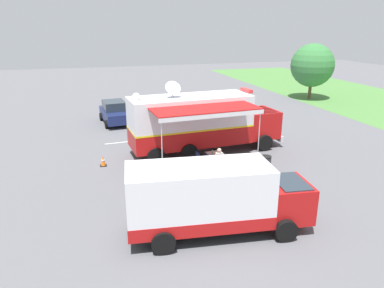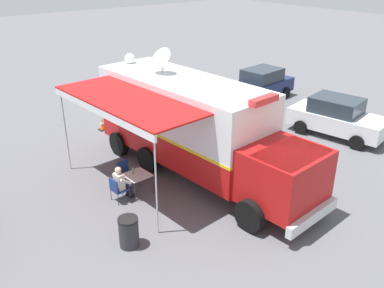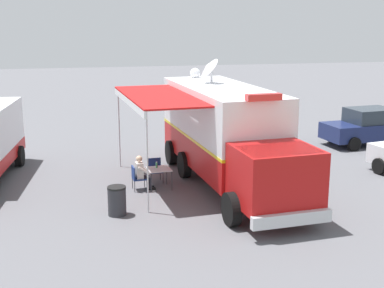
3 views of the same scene
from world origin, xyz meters
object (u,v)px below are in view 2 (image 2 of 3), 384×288
object	(u,v)px
command_truck	(195,125)
car_far_corner	(260,84)
traffic_cone	(102,124)
car_behind_truck	(337,117)
folding_chair_at_table	(117,188)
folding_chair_beside_table	(125,171)
folding_table	(137,176)
trash_bin	(129,232)
seated_responder	(122,182)
water_bottle	(133,171)

from	to	relation	value
command_truck	car_far_corner	distance (m)	9.62
traffic_cone	car_behind_truck	world-z (taller)	car_behind_truck
folding_chair_at_table	car_far_corner	size ratio (longest dim) A/B	0.20
folding_chair_beside_table	car_behind_truck	world-z (taller)	car_behind_truck
traffic_cone	folding_table	bearing A→B (deg)	73.95
folding_chair_at_table	trash_bin	size ratio (longest dim) A/B	0.96
command_truck	seated_responder	xyz separation A→B (m)	(3.07, -0.07, -1.29)
seated_responder	traffic_cone	bearing A→B (deg)	-111.31
seated_responder	trash_bin	distance (m)	2.51
water_bottle	car_far_corner	size ratio (longest dim) A/B	0.05
command_truck	trash_bin	xyz separation A→B (m)	(4.14, 2.19, -1.49)
folding_chair_at_table	traffic_cone	bearing A→B (deg)	-112.82
folding_chair_at_table	trash_bin	world-z (taller)	trash_bin
water_bottle	car_far_corner	xyz separation A→B (m)	(-10.93, -4.32, 0.05)
trash_bin	car_behind_truck	bearing A→B (deg)	-174.85
traffic_cone	car_behind_truck	xyz separation A→B (m)	(-8.05, 7.18, 0.60)
command_truck	folding_table	distance (m)	2.76
folding_table	car_behind_truck	size ratio (longest dim) A/B	0.19
seated_responder	trash_bin	world-z (taller)	seated_responder
folding_chair_beside_table	seated_responder	size ratio (longest dim) A/B	0.70
folding_chair_beside_table	trash_bin	world-z (taller)	trash_bin
water_bottle	folding_table	bearing A→B (deg)	114.79
folding_chair_beside_table	folding_table	bearing A→B (deg)	90.45
command_truck	trash_bin	world-z (taller)	command_truck
trash_bin	car_behind_truck	world-z (taller)	car_behind_truck
folding_chair_at_table	car_far_corner	xyz separation A→B (m)	(-11.67, -4.48, 0.37)
water_bottle	seated_responder	xyz separation A→B (m)	(0.55, 0.15, -0.18)
water_bottle	trash_bin	bearing A→B (deg)	56.17
trash_bin	water_bottle	bearing A→B (deg)	-123.83
command_truck	car_far_corner	size ratio (longest dim) A/B	2.21
folding_table	car_far_corner	distance (m)	11.75
car_far_corner	folding_chair_at_table	bearing A→B (deg)	21.02
folding_table	command_truck	bearing A→B (deg)	178.07
command_truck	seated_responder	distance (m)	3.33
folding_table	car_behind_truck	world-z (taller)	car_behind_truck
folding_chair_at_table	seated_responder	xyz separation A→B (m)	(-0.19, -0.01, 0.14)
water_bottle	command_truck	bearing A→B (deg)	174.97
trash_bin	folding_chair_beside_table	bearing A→B (deg)	-118.20
command_truck	car_far_corner	xyz separation A→B (m)	(-8.42, -4.55, -1.06)
car_behind_truck	folding_table	bearing A→B (deg)	-7.25
command_truck	car_behind_truck	size ratio (longest dim) A/B	2.16
folding_chair_at_table	traffic_cone	size ratio (longest dim) A/B	1.50
folding_chair_at_table	seated_responder	world-z (taller)	seated_responder
traffic_cone	car_behind_truck	size ratio (longest dim) A/B	0.13
water_bottle	traffic_cone	xyz separation A→B (m)	(-1.77, -5.80, -0.55)
folding_chair_at_table	seated_responder	size ratio (longest dim) A/B	0.70
car_behind_truck	car_far_corner	size ratio (longest dim) A/B	1.02
car_far_corner	trash_bin	bearing A→B (deg)	28.22
folding_table	folding_chair_at_table	bearing A→B (deg)	1.60
water_bottle	folding_chair_beside_table	xyz separation A→B (m)	(-0.06, -0.71, -0.32)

